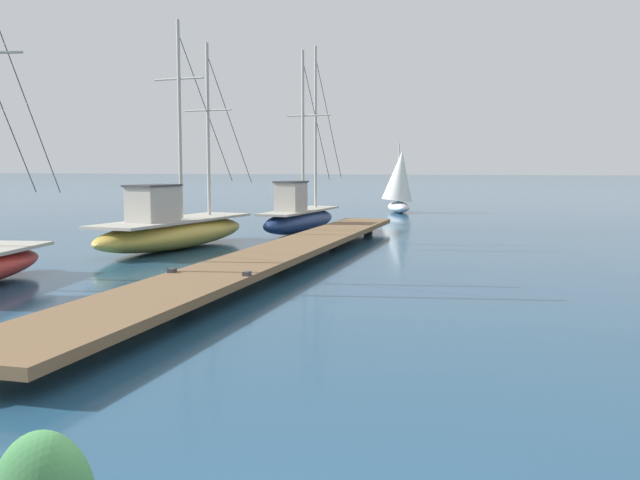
% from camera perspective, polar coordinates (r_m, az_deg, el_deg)
% --- Properties ---
extents(floating_dock, '(2.09, 22.65, 0.53)m').
position_cam_1_polar(floating_dock, '(18.66, -3.11, -0.98)').
color(floating_dock, brown).
rests_on(floating_dock, ground).
extents(fishing_boat_0, '(2.83, 8.81, 7.04)m').
position_cam_1_polar(fishing_boat_0, '(23.01, -11.43, 0.86)').
color(fishing_boat_0, gold).
rests_on(fishing_boat_0, ground).
extents(fishing_boat_2, '(1.79, 8.35, 7.31)m').
position_cam_1_polar(fishing_boat_2, '(27.90, -1.64, 1.89)').
color(fishing_boat_2, navy).
rests_on(fishing_boat_2, ground).
extents(distant_sailboat, '(2.35, 3.50, 3.78)m').
position_cam_1_polar(distant_sailboat, '(40.08, 6.24, 4.48)').
color(distant_sailboat, silver).
rests_on(distant_sailboat, ground).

